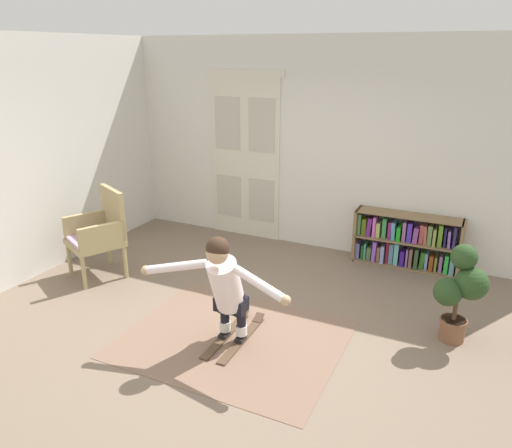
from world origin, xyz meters
name	(u,v)px	position (x,y,z in m)	size (l,w,h in m)	color
ground_plane	(241,333)	(0.00, 0.00, 0.00)	(7.20, 7.20, 0.00)	#796655
back_wall	(327,147)	(0.00, 2.60, 1.45)	(6.00, 0.10, 2.90)	silver
side_wall_left	(38,158)	(-3.00, 0.40, 1.45)	(0.10, 6.00, 2.90)	silver
double_door	(245,156)	(-1.23, 2.54, 1.23)	(1.22, 0.05, 2.45)	beige
rug	(233,339)	(-0.02, -0.13, 0.00)	(2.10, 1.72, 0.01)	#7E614F
bookshelf	(405,242)	(1.19, 2.39, 0.33)	(1.36, 0.30, 0.71)	olive
wicker_chair	(100,231)	(-2.20, 0.48, 0.58)	(0.81, 0.81, 1.10)	tan
potted_plant	(461,290)	(1.95, 0.79, 0.55)	(0.48, 0.39, 0.99)	brown
skis_pair	(235,335)	(-0.02, -0.10, 0.02)	(0.29, 0.91, 0.07)	brown
person_skier	(225,283)	(-0.01, -0.28, 0.68)	(1.48, 0.55, 1.10)	white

